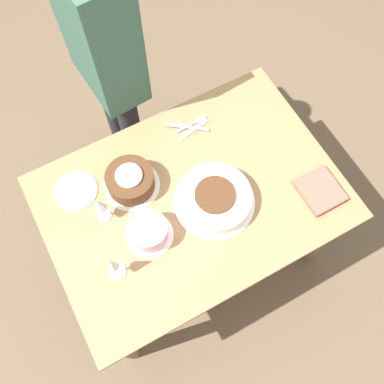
{
  "coord_description": "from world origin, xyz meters",
  "views": [
    {
      "loc": [
        0.35,
        0.63,
        2.47
      ],
      "look_at": [
        0.0,
        0.0,
        0.79
      ],
      "focal_mm": 40.0,
      "sensor_mm": 36.0,
      "label": 1
    }
  ],
  "objects_px": {
    "cake_center_white": "(215,198)",
    "wine_glass_near": "(112,264)",
    "cake_back_decorated": "(148,232)",
    "cake_front_chocolate": "(130,181)",
    "wine_glass_far": "(99,205)",
    "person_cutting": "(104,52)"
  },
  "relations": [
    {
      "from": "cake_front_chocolate",
      "to": "cake_back_decorated",
      "type": "relative_size",
      "value": 1.22
    },
    {
      "from": "cake_back_decorated",
      "to": "wine_glass_near",
      "type": "bearing_deg",
      "value": 22.89
    },
    {
      "from": "person_cutting",
      "to": "cake_center_white",
      "type": "bearing_deg",
      "value": 4.93
    },
    {
      "from": "wine_glass_near",
      "to": "cake_back_decorated",
      "type": "bearing_deg",
      "value": -157.11
    },
    {
      "from": "cake_back_decorated",
      "to": "person_cutting",
      "type": "distance_m",
      "value": 0.82
    },
    {
      "from": "wine_glass_far",
      "to": "cake_center_white",
      "type": "bearing_deg",
      "value": 159.4
    },
    {
      "from": "cake_center_white",
      "to": "cake_back_decorated",
      "type": "bearing_deg",
      "value": 0.38
    },
    {
      "from": "wine_glass_far",
      "to": "cake_front_chocolate",
      "type": "bearing_deg",
      "value": -155.44
    },
    {
      "from": "cake_front_chocolate",
      "to": "cake_center_white",
      "type": "bearing_deg",
      "value": 139.22
    },
    {
      "from": "cake_front_chocolate",
      "to": "wine_glass_near",
      "type": "relative_size",
      "value": 1.24
    },
    {
      "from": "cake_center_white",
      "to": "cake_back_decorated",
      "type": "distance_m",
      "value": 0.32
    },
    {
      "from": "cake_front_chocolate",
      "to": "wine_glass_far",
      "type": "bearing_deg",
      "value": 24.56
    },
    {
      "from": "cake_center_white",
      "to": "wine_glass_near",
      "type": "xyz_separation_m",
      "value": [
        0.5,
        0.08,
        0.09
      ]
    },
    {
      "from": "cake_front_chocolate",
      "to": "wine_glass_far",
      "type": "distance_m",
      "value": 0.2
    },
    {
      "from": "cake_front_chocolate",
      "to": "person_cutting",
      "type": "relative_size",
      "value": 0.15
    },
    {
      "from": "cake_center_white",
      "to": "wine_glass_near",
      "type": "height_order",
      "value": "wine_glass_near"
    },
    {
      "from": "cake_center_white",
      "to": "cake_front_chocolate",
      "type": "distance_m",
      "value": 0.37
    },
    {
      "from": "wine_glass_near",
      "to": "wine_glass_far",
      "type": "height_order",
      "value": "wine_glass_near"
    },
    {
      "from": "cake_center_white",
      "to": "wine_glass_far",
      "type": "height_order",
      "value": "wine_glass_far"
    },
    {
      "from": "cake_front_chocolate",
      "to": "wine_glass_near",
      "type": "bearing_deg",
      "value": 56.07
    },
    {
      "from": "wine_glass_near",
      "to": "person_cutting",
      "type": "distance_m",
      "value": 0.94
    },
    {
      "from": "cake_center_white",
      "to": "cake_front_chocolate",
      "type": "relative_size",
      "value": 1.43
    }
  ]
}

